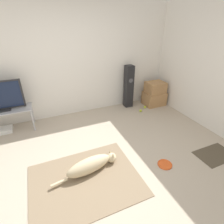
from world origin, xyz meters
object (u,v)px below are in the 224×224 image
cardboard_box_upper (155,87)px  game_console (5,130)px  tennis_ball_by_boxes (141,111)px  dog (91,165)px  tennis_ball_near_speaker (145,107)px  frisbee (165,164)px  tv_stand (4,113)px  cardboard_box_lower (154,98)px  floor_speaker (129,87)px

cardboard_box_upper → game_console: cardboard_box_upper is taller
cardboard_box_upper → game_console: bearing=178.2°
tennis_ball_by_boxes → game_console: bearing=173.3°
cardboard_box_upper → tennis_ball_by_boxes: cardboard_box_upper is taller
cardboard_box_upper → game_console: 3.78m
dog → tennis_ball_near_speaker: (2.01, 1.57, -0.10)m
dog → cardboard_box_upper: (2.37, 1.69, 0.37)m
frisbee → tv_stand: bearing=138.7°
frisbee → game_console: game_console is taller
frisbee → cardboard_box_lower: bearing=59.2°
cardboard_box_lower → tv_stand: 3.67m
tv_stand → dog: bearing=-54.2°
dog → tv_stand: tv_stand is taller
cardboard_box_lower → floor_speaker: size_ratio=0.50×
frisbee → dog: bearing=162.8°
frisbee → floor_speaker: size_ratio=0.21×
cardboard_box_upper → dog: bearing=-144.6°
tv_stand → game_console: size_ratio=3.62×
frisbee → tennis_ball_by_boxes: tennis_ball_by_boxes is taller
tennis_ball_near_speaker → tv_stand: bearing=176.1°
cardboard_box_upper → tennis_ball_by_boxes: (-0.58, -0.25, -0.47)m
frisbee → tennis_ball_by_boxes: size_ratio=3.58×
tv_stand → tennis_ball_by_boxes: (3.08, -0.36, -0.41)m
frisbee → tennis_ball_by_boxes: (0.63, 1.79, 0.02)m
dog → cardboard_box_upper: cardboard_box_upper is taller
cardboard_box_upper → tennis_ball_near_speaker: 0.61m
frisbee → floor_speaker: bearing=77.5°
dog → tennis_ball_near_speaker: 2.55m
frisbee → game_console: 3.33m
cardboard_box_lower → game_console: cardboard_box_lower is taller
cardboard_box_lower → tennis_ball_near_speaker: cardboard_box_lower is taller
cardboard_box_upper → tv_stand: (-3.66, 0.11, -0.07)m
game_console → frisbee: bearing=-40.5°
tv_stand → game_console: 0.41m
cardboard_box_lower → floor_speaker: 0.84m
dog → game_console: size_ratio=3.60×
tennis_ball_near_speaker → game_console: 3.39m
floor_speaker → game_console: 3.07m
tennis_ball_by_boxes → tennis_ball_near_speaker: bearing=32.0°
floor_speaker → dog: bearing=-131.2°
dog → frisbee: size_ratio=4.59×
floor_speaker → tennis_ball_near_speaker: (0.36, -0.32, -0.53)m
cardboard_box_upper → tennis_ball_near_speaker: (-0.36, -0.12, -0.47)m
frisbee → cardboard_box_lower: 2.38m
tv_stand → game_console: bearing=173.2°
tennis_ball_by_boxes → game_console: game_console is taller
floor_speaker → tv_stand: bearing=-178.3°
cardboard_box_lower → tennis_ball_by_boxes: bearing=-156.4°
cardboard_box_lower → tv_stand: tv_stand is taller
dog → game_console: bearing=127.3°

